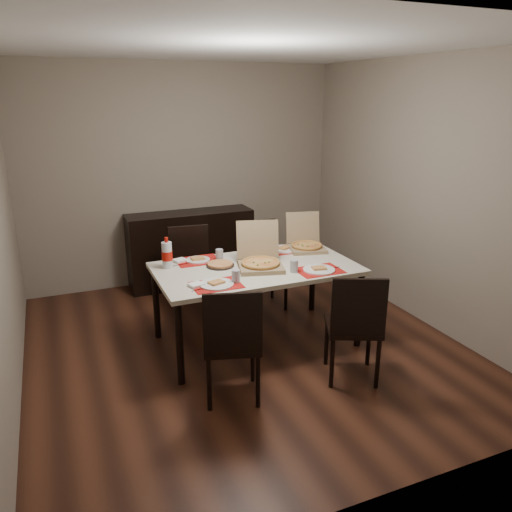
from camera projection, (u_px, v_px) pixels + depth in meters
name	position (u px, v px, depth m)	size (l,w,h in m)	color
ground	(245.00, 347.00, 4.65)	(3.80, 4.00, 0.02)	#442215
room_walls	(226.00, 153.00, 4.49)	(3.84, 4.02, 2.62)	gray
sideboard	(191.00, 248.00, 6.07)	(1.50, 0.40, 0.90)	black
dining_table	(256.00, 273.00, 4.53)	(1.80, 1.00, 0.75)	beige
chair_near_left	(232.00, 340.00, 3.67)	(0.52, 0.52, 0.93)	black
chair_near_right	(355.00, 323.00, 3.94)	(0.55, 0.55, 0.93)	black
chair_far_left	(191.00, 267.00, 5.21)	(0.46, 0.46, 0.93)	black
chair_far_right	(262.00, 260.00, 5.44)	(0.42, 0.42, 0.93)	black
setting_near_left	(219.00, 282.00, 4.07)	(0.43, 0.30, 0.11)	red
setting_near_right	(313.00, 269.00, 4.39)	(0.47, 0.30, 0.11)	red
setting_far_left	(202.00, 259.00, 4.66)	(0.52, 0.30, 0.11)	red
setting_far_right	(281.00, 249.00, 4.94)	(0.49, 0.30, 0.11)	red
napkin_loose	(256.00, 268.00, 4.46)	(0.12, 0.11, 0.02)	white
pizza_box_center	(260.00, 261.00, 4.48)	(0.48, 0.51, 0.39)	#89714F
pizza_box_right	(306.00, 244.00, 5.00)	(0.42, 0.45, 0.35)	#89714F
faina_plate	(220.00, 265.00, 4.52)	(0.26, 0.26, 0.03)	black
dip_bowl	(256.00, 258.00, 4.69)	(0.13, 0.13, 0.03)	white
soda_bottle	(167.00, 255.00, 4.44)	(0.10, 0.10, 0.28)	silver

